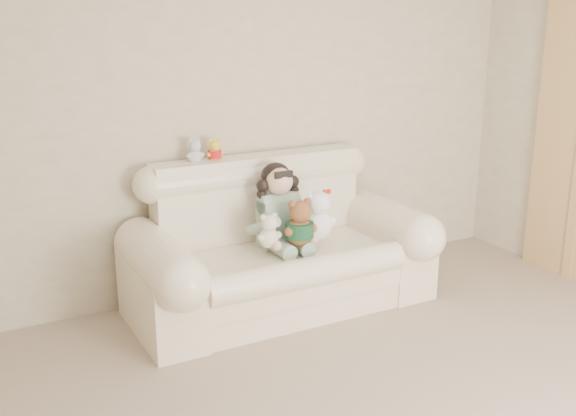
{
  "coord_description": "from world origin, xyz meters",
  "views": [
    {
      "loc": [
        -2.11,
        -1.94,
        2.02
      ],
      "look_at": [
        -0.04,
        1.9,
        0.75
      ],
      "focal_mm": 42.33,
      "sensor_mm": 36.0,
      "label": 1
    }
  ],
  "objects_px": {
    "sofa": "(281,237)",
    "seated_child": "(279,205)",
    "brown_teddy": "(300,218)",
    "cream_teddy": "(269,228)",
    "white_cat": "(318,210)"
  },
  "relations": [
    {
      "from": "sofa",
      "to": "seated_child",
      "type": "xyz_separation_m",
      "value": [
        0.02,
        0.08,
        0.21
      ]
    },
    {
      "from": "brown_teddy",
      "to": "cream_teddy",
      "type": "xyz_separation_m",
      "value": [
        -0.2,
        0.05,
        -0.05
      ]
    },
    {
      "from": "sofa",
      "to": "white_cat",
      "type": "height_order",
      "value": "sofa"
    },
    {
      "from": "seated_child",
      "to": "white_cat",
      "type": "bearing_deg",
      "value": -44.47
    },
    {
      "from": "seated_child",
      "to": "sofa",
      "type": "bearing_deg",
      "value": -106.03
    },
    {
      "from": "sofa",
      "to": "white_cat",
      "type": "xyz_separation_m",
      "value": [
        0.22,
        -0.12,
        0.2
      ]
    },
    {
      "from": "white_cat",
      "to": "seated_child",
      "type": "bearing_deg",
      "value": 146.64
    },
    {
      "from": "seated_child",
      "to": "white_cat",
      "type": "distance_m",
      "value": 0.28
    },
    {
      "from": "white_cat",
      "to": "cream_teddy",
      "type": "distance_m",
      "value": 0.38
    },
    {
      "from": "seated_child",
      "to": "white_cat",
      "type": "xyz_separation_m",
      "value": [
        0.2,
        -0.2,
        -0.01
      ]
    },
    {
      "from": "sofa",
      "to": "cream_teddy",
      "type": "height_order",
      "value": "sofa"
    },
    {
      "from": "sofa",
      "to": "cream_teddy",
      "type": "relative_size",
      "value": 7.58
    },
    {
      "from": "sofa",
      "to": "brown_teddy",
      "type": "height_order",
      "value": "sofa"
    },
    {
      "from": "brown_teddy",
      "to": "white_cat",
      "type": "xyz_separation_m",
      "value": [
        0.17,
        0.05,
        0.02
      ]
    },
    {
      "from": "cream_teddy",
      "to": "brown_teddy",
      "type": "bearing_deg",
      "value": -23.48
    }
  ]
}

